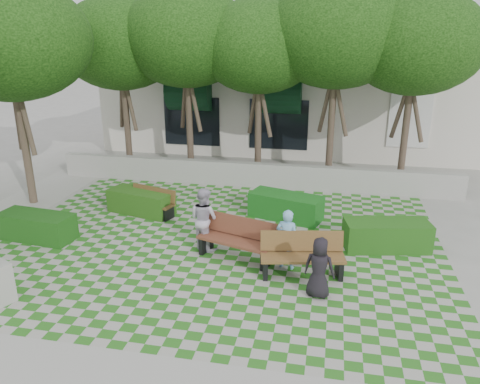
% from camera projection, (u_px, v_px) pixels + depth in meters
% --- Properties ---
extents(ground, '(90.00, 90.00, 0.00)m').
position_uv_depth(ground, '(209.00, 262.00, 11.90)').
color(ground, gray).
rests_on(ground, ground).
extents(lawn, '(12.00, 12.00, 0.00)m').
position_uv_depth(lawn, '(219.00, 245.00, 12.82)').
color(lawn, '#2B721E').
rests_on(lawn, ground).
extents(retaining_wall, '(15.00, 0.36, 0.90)m').
position_uv_depth(retaining_wall, '(252.00, 175.00, 17.49)').
color(retaining_wall, '#9E9B93').
rests_on(retaining_wall, ground).
extents(bench_east, '(2.07, 1.01, 1.04)m').
position_uv_depth(bench_east, '(302.00, 256.00, 11.12)').
color(bench_east, brown).
rests_on(bench_east, ground).
extents(bench_mid, '(2.11, 1.24, 1.05)m').
position_uv_depth(bench_mid, '(237.00, 240.00, 11.95)').
color(bench_mid, brown).
rests_on(bench_mid, ground).
extents(bench_west, '(1.76, 1.02, 0.88)m').
position_uv_depth(bench_west, '(151.00, 202.00, 14.79)').
color(bench_west, brown).
rests_on(bench_west, ground).
extents(hedge_east, '(2.35, 1.30, 0.78)m').
position_uv_depth(hedge_east, '(387.00, 235.00, 12.49)').
color(hedge_east, '#1C4D14').
rests_on(hedge_east, ground).
extents(hedge_midright, '(2.39, 1.50, 0.78)m').
position_uv_depth(hedge_midright, '(286.00, 206.00, 14.52)').
color(hedge_midright, '#165219').
rests_on(hedge_midright, ground).
extents(hedge_midleft, '(2.26, 1.35, 0.74)m').
position_uv_depth(hedge_midleft, '(141.00, 202.00, 14.96)').
color(hedge_midleft, '#214C14').
rests_on(hedge_midleft, ground).
extents(hedge_west, '(2.21, 1.07, 0.74)m').
position_uv_depth(hedge_west, '(37.00, 226.00, 13.09)').
color(hedge_west, '#174813').
rests_on(hedge_west, ground).
extents(person_blue, '(0.62, 0.47, 1.54)m').
position_uv_depth(person_blue, '(287.00, 239.00, 11.36)').
color(person_blue, '#7CB8E2').
rests_on(person_blue, ground).
extents(person_dark, '(0.75, 0.57, 1.39)m').
position_uv_depth(person_dark, '(319.00, 268.00, 10.15)').
color(person_dark, black).
rests_on(person_dark, ground).
extents(person_white, '(1.03, 0.96, 1.70)m').
position_uv_depth(person_white, '(204.00, 219.00, 12.37)').
color(person_white, '#BDB4C6').
rests_on(person_white, ground).
extents(tree_row, '(17.70, 13.40, 7.41)m').
position_uv_depth(tree_row, '(198.00, 42.00, 16.05)').
color(tree_row, '#47382B').
rests_on(tree_row, ground).
extents(building, '(18.00, 8.92, 5.15)m').
position_uv_depth(building, '(297.00, 93.00, 23.93)').
color(building, beige).
rests_on(building, ground).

